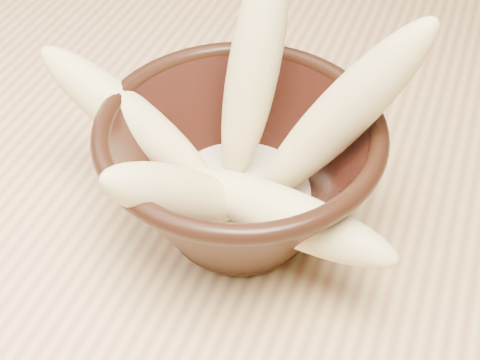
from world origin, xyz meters
The scene contains 8 objects.
table centered at (0.00, 0.00, 0.67)m, with size 1.20×0.80×0.75m.
bowl centered at (0.06, -0.05, 0.81)m, with size 0.19×0.19×0.10m.
milk_puddle centered at (0.06, -0.05, 0.78)m, with size 0.11×0.11×0.01m, color beige.
banana_upright centered at (0.05, -0.01, 0.87)m, with size 0.04×0.04×0.17m, color #EFD68D.
banana_left centered at (-0.03, -0.05, 0.83)m, with size 0.04×0.04×0.15m, color #EFD68D.
banana_right centered at (0.12, -0.03, 0.86)m, with size 0.04×0.04×0.17m, color #EFD68D.
banana_across centered at (0.10, -0.08, 0.81)m, with size 0.04×0.04×0.15m, color #EFD68D.
banana_front centered at (0.04, -0.10, 0.83)m, with size 0.04×0.04×0.12m, color #EFD68D.
Camera 1 is at (0.17, -0.36, 1.13)m, focal length 50.00 mm.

